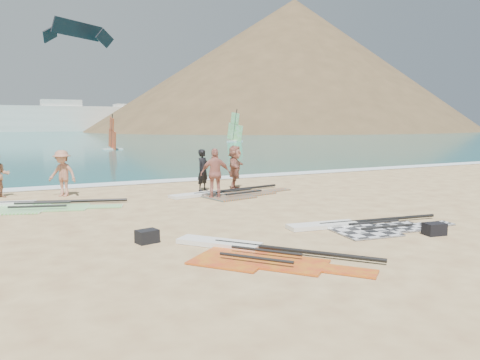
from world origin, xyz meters
name	(u,v)px	position (x,y,z in m)	size (l,w,h in m)	color
ground	(286,233)	(0.00, 0.00, 0.00)	(300.00, 300.00, 0.00)	#DABC80
sea	(31,133)	(0.00, 132.00, 0.00)	(300.00, 240.00, 0.06)	#0B4F52
surf_line	(156,182)	(0.00, 12.30, 0.00)	(300.00, 1.20, 0.04)	white
headland_main	(293,131)	(85.00, 130.00, 0.00)	(143.00, 143.00, 45.00)	brown
headland_minor	(352,129)	(120.00, 140.00, 0.00)	(70.00, 70.00, 28.00)	brown
rig_grey	(360,227)	(2.25, -0.44, 0.05)	(5.01, 2.27, 0.20)	#242427
rig_green	(29,206)	(-6.10, 7.50, 0.05)	(5.60, 3.11, 0.20)	#3FD52F
rig_orange	(224,194)	(1.33, 6.89, 0.05)	(5.61, 2.71, 0.20)	#FF5B07
rig_red	(250,253)	(-1.86, -1.40, 0.05)	(3.88, 4.68, 0.20)	red
gear_bag_near	(147,236)	(-3.68, 0.71, 0.17)	(0.53, 0.38, 0.33)	black
gear_bag_far	(434,229)	(3.50, -1.97, 0.17)	(0.55, 0.39, 0.33)	black
person_wetsuit	(203,170)	(0.99, 8.40, 0.93)	(0.67, 0.44, 1.85)	black
beachgoer_mid	(62,173)	(-4.72, 9.61, 0.95)	(1.23, 0.71, 1.90)	#B6765C
beachgoer_back	(215,174)	(0.65, 6.25, 1.00)	(1.18, 0.49, 2.01)	#BB7264
beachgoer_right	(235,167)	(2.51, 8.30, 1.00)	(1.85, 0.59, 1.99)	#B16F5A
windsurfer_centre	(112,139)	(3.80, 41.56, 1.19)	(2.22, 2.64, 3.96)	white
windsurfer_right	(235,133)	(24.94, 54.10, 1.42)	(2.86, 3.19, 5.03)	white
kitesurf_kite	(78,32)	(0.87, 43.09, 12.63)	(6.41, 4.75, 2.49)	black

